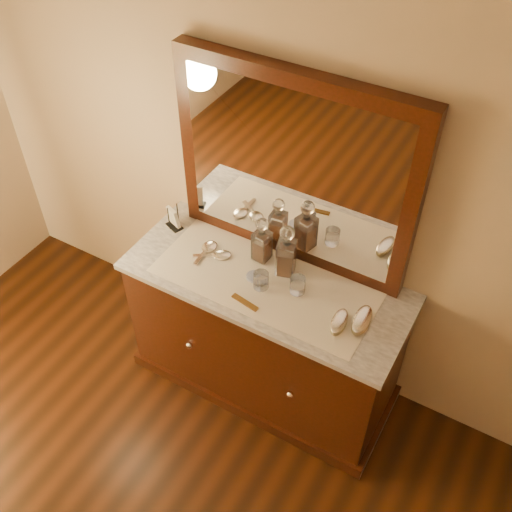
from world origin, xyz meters
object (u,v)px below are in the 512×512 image
at_px(pin_dish, 254,277).
at_px(napkin_rack, 174,218).
at_px(dresser_cabinet, 265,335).
at_px(comb, 245,302).
at_px(brush_near, 339,322).
at_px(decanter_left, 262,243).
at_px(hand_mirror_inner, 219,255).
at_px(mirror_frame, 294,172).
at_px(brush_far, 362,320).
at_px(hand_mirror_outer, 208,249).
at_px(decanter_right, 286,255).

bearing_deg(pin_dish, napkin_rack, 168.25).
relative_size(dresser_cabinet, pin_dish, 17.82).
relative_size(comb, brush_near, 0.91).
relative_size(decanter_left, hand_mirror_inner, 1.36).
xyz_separation_m(mirror_frame, napkin_rack, (-0.62, -0.15, -0.44)).
relative_size(decanter_left, brush_far, 1.42).
relative_size(dresser_cabinet, hand_mirror_outer, 7.12).
distance_m(dresser_cabinet, hand_mirror_outer, 0.58).
xyz_separation_m(brush_near, hand_mirror_inner, (-0.72, 0.11, -0.01)).
relative_size(decanter_left, hand_mirror_outer, 1.33).
relative_size(pin_dish, hand_mirror_outer, 0.40).
bearing_deg(hand_mirror_outer, comb, -31.56).
xyz_separation_m(decanter_left, hand_mirror_inner, (-0.20, -0.10, -0.09)).
bearing_deg(brush_far, decanter_right, 164.89).
height_order(mirror_frame, comb, mirror_frame).
bearing_deg(mirror_frame, pin_dish, -102.38).
xyz_separation_m(dresser_cabinet, decanter_right, (0.05, 0.10, 0.56)).
distance_m(dresser_cabinet, hand_mirror_inner, 0.54).
xyz_separation_m(brush_near, hand_mirror_outer, (-0.79, 0.12, -0.01)).
relative_size(dresser_cabinet, hand_mirror_inner, 7.27).
xyz_separation_m(pin_dish, decanter_left, (-0.04, 0.14, 0.09)).
xyz_separation_m(pin_dish, brush_far, (0.57, -0.01, 0.02)).
xyz_separation_m(comb, decanter_right, (0.07, 0.28, 0.11)).
xyz_separation_m(dresser_cabinet, decanter_left, (-0.09, 0.12, 0.54)).
xyz_separation_m(dresser_cabinet, brush_near, (0.43, -0.08, 0.47)).
distance_m(dresser_cabinet, brush_far, 0.70).
distance_m(brush_near, hand_mirror_inner, 0.72).
relative_size(mirror_frame, brush_near, 7.34).
xyz_separation_m(decanter_left, hand_mirror_outer, (-0.27, -0.09, -0.09)).
distance_m(mirror_frame, napkin_rack, 0.78).
bearing_deg(brush_near, mirror_frame, 142.33).
xyz_separation_m(comb, decanter_left, (-0.08, 0.30, 0.10)).
relative_size(dresser_cabinet, napkin_rack, 9.74).
relative_size(pin_dish, decanter_right, 0.27).
bearing_deg(comb, mirror_frame, 97.81).
distance_m(dresser_cabinet, brush_near, 0.64).
xyz_separation_m(napkin_rack, decanter_right, (0.68, -0.00, 0.06)).
height_order(dresser_cabinet, decanter_right, decanter_right).
relative_size(napkin_rack, decanter_right, 0.49).
bearing_deg(decanter_left, comb, -74.91).
height_order(pin_dish, hand_mirror_outer, hand_mirror_outer).
relative_size(comb, hand_mirror_outer, 0.76).
height_order(comb, decanter_left, decanter_left).
distance_m(decanter_right, brush_near, 0.42).
xyz_separation_m(comb, brush_near, (0.44, 0.10, 0.02)).
height_order(pin_dish, decanter_left, decanter_left).
distance_m(napkin_rack, brush_far, 1.14).
bearing_deg(dresser_cabinet, napkin_rack, 170.99).
bearing_deg(pin_dish, decanter_right, 46.00).
distance_m(comb, hand_mirror_inner, 0.34).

